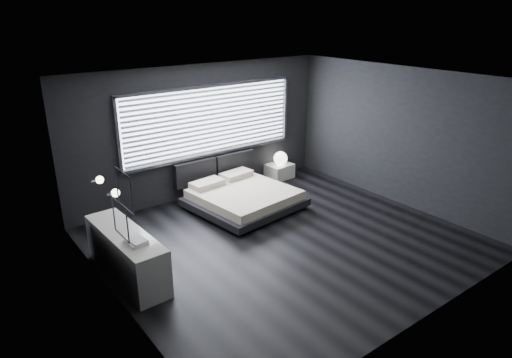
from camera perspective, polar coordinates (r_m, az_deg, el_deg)
room at (r=7.58m, az=3.86°, el=1.72°), size 6.04×6.00×2.80m
window at (r=9.74m, az=-5.62°, el=7.24°), size 4.14×0.09×1.52m
headboard at (r=10.00m, az=-5.11°, el=1.40°), size 1.96×0.16×0.52m
sconce_near at (r=6.19m, az=-17.18°, el=-1.68°), size 0.18×0.11×0.11m
sconce_far at (r=6.73m, az=-18.98°, el=-0.10°), size 0.18×0.11×0.11m
wall_art_upper at (r=5.54m, az=-16.15°, el=-1.41°), size 0.01×0.48×0.48m
wall_art_lower at (r=5.94m, az=-16.60°, el=-4.88°), size 0.01×0.48×0.48m
bed at (r=9.30m, az=-1.62°, el=-2.26°), size 2.17×2.09×0.51m
nightstand at (r=10.97m, az=2.94°, el=1.01°), size 0.62×0.53×0.34m
orb_lamp at (r=10.83m, az=3.07°, el=2.60°), size 0.32×0.32×0.32m
dresser at (r=7.22m, az=-15.84°, el=-9.04°), size 0.60×1.88×0.75m
book_stack at (r=6.68m, az=-14.73°, el=-7.55°), size 0.26×0.34×0.07m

